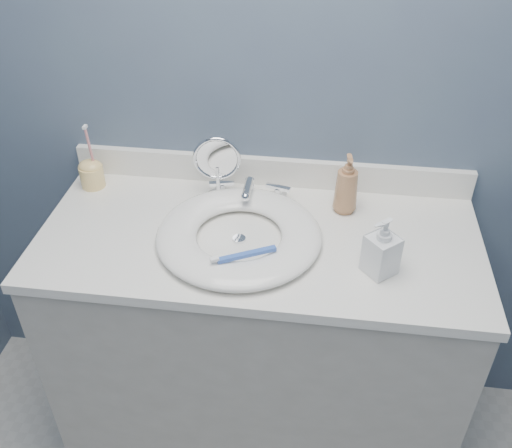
% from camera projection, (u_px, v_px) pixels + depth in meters
% --- Properties ---
extents(back_wall, '(2.20, 0.02, 2.40)m').
position_uv_depth(back_wall, '(272.00, 85.00, 1.60)').
color(back_wall, '#48556D').
rests_on(back_wall, ground).
extents(vanity_cabinet, '(1.20, 0.55, 0.85)m').
position_uv_depth(vanity_cabinet, '(258.00, 345.00, 1.85)').
color(vanity_cabinet, '#B8B2A8').
rests_on(vanity_cabinet, ground).
extents(countertop, '(1.22, 0.57, 0.03)m').
position_uv_depth(countertop, '(259.00, 239.00, 1.58)').
color(countertop, white).
rests_on(countertop, vanity_cabinet).
extents(backsplash, '(1.22, 0.02, 0.09)m').
position_uv_depth(backsplash, '(270.00, 171.00, 1.75)').
color(backsplash, white).
rests_on(backsplash, countertop).
extents(basin, '(0.45, 0.45, 0.04)m').
position_uv_depth(basin, '(239.00, 235.00, 1.54)').
color(basin, white).
rests_on(basin, countertop).
extents(drain, '(0.04, 0.04, 0.01)m').
position_uv_depth(drain, '(239.00, 239.00, 1.55)').
color(drain, silver).
rests_on(drain, countertop).
extents(faucet, '(0.25, 0.13, 0.07)m').
position_uv_depth(faucet, '(249.00, 192.00, 1.69)').
color(faucet, silver).
rests_on(faucet, countertop).
extents(makeup_mirror, '(0.14, 0.08, 0.21)m').
position_uv_depth(makeup_mirror, '(217.00, 166.00, 1.65)').
color(makeup_mirror, silver).
rests_on(makeup_mirror, countertop).
extents(soap_bottle_amber, '(0.08, 0.08, 0.18)m').
position_uv_depth(soap_bottle_amber, '(347.00, 184.00, 1.61)').
color(soap_bottle_amber, '#A9754C').
rests_on(soap_bottle_amber, countertop).
extents(soap_bottle_clear, '(0.10, 0.10, 0.16)m').
position_uv_depth(soap_bottle_clear, '(382.00, 246.00, 1.41)').
color(soap_bottle_clear, silver).
rests_on(soap_bottle_clear, countertop).
extents(toothbrush_holder, '(0.07, 0.07, 0.21)m').
position_uv_depth(toothbrush_holder, '(91.00, 172.00, 1.74)').
color(toothbrush_holder, '#FBD37D').
rests_on(toothbrush_holder, countertop).
extents(toothbrush_lying, '(0.16, 0.09, 0.02)m').
position_uv_depth(toothbrush_lying, '(244.00, 255.00, 1.44)').
color(toothbrush_lying, '#345BBA').
rests_on(toothbrush_lying, basin).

